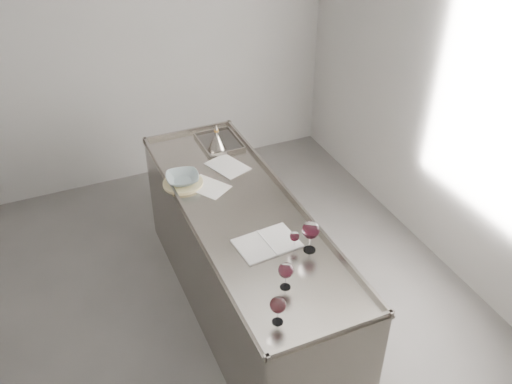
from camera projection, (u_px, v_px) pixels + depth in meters
name	position (u px, v px, depth m)	size (l,w,h in m)	color
room_shell	(180.00, 195.00, 3.20)	(4.54, 5.04, 2.84)	#585552
counter	(244.00, 262.00, 4.12)	(0.77, 2.42, 0.97)	gray
wine_glass_left	(278.00, 306.00, 2.96)	(0.09, 0.09, 0.17)	white
wine_glass_middle	(286.00, 271.00, 3.18)	(0.09, 0.09, 0.18)	white
wine_glass_right	(311.00, 231.00, 3.43)	(0.11, 0.11, 0.22)	white
wine_glass_small	(295.00, 237.00, 3.48)	(0.06, 0.06, 0.13)	white
notebook	(267.00, 243.00, 3.56)	(0.40, 0.30, 0.02)	white
loose_paper_top	(208.00, 187.00, 4.08)	(0.20, 0.29, 0.00)	white
loose_paper_under	(228.00, 166.00, 4.31)	(0.22, 0.31, 0.00)	silver
trivet	(183.00, 183.00, 4.10)	(0.29, 0.29, 0.02)	beige
ceramic_bowl	(183.00, 179.00, 4.08)	(0.24, 0.24, 0.06)	#8EA2A5
wine_funnel	(217.00, 142.00, 4.47)	(0.15, 0.15, 0.22)	#9D958C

